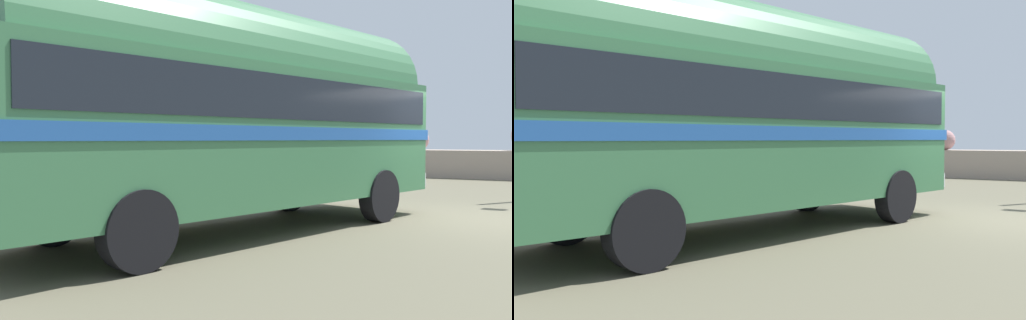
# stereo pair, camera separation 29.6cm
# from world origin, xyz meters

# --- Properties ---
(ground) EXTENTS (32.00, 26.00, 0.02)m
(ground) POSITION_xyz_m (0.00, 0.00, 0.01)
(ground) COLOR #5D5845
(vintage_coach) EXTENTS (4.60, 8.91, 3.70)m
(vintage_coach) POSITION_xyz_m (-3.41, -3.32, 2.05)
(vintage_coach) COLOR black
(vintage_coach) RESTS_ON ground
(second_coach) EXTENTS (5.26, 8.88, 3.70)m
(second_coach) POSITION_xyz_m (-8.56, -3.86, 2.05)
(second_coach) COLOR black
(second_coach) RESTS_ON ground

